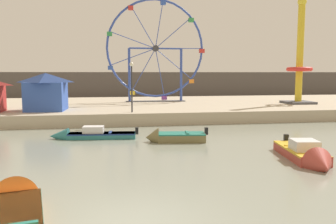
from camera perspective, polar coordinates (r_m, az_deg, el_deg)
ground_plane at (r=10.45m, az=-5.48°, el=-17.39°), size 240.00×240.00×0.00m
quay_promenade at (r=37.63m, az=-8.55°, el=0.64°), size 110.00×19.99×1.02m
distant_town_skyline at (r=62.79m, az=-9.01°, el=4.44°), size 140.00×3.00×4.40m
motorboat_teal_painted at (r=23.20m, az=-13.09°, el=-3.64°), size 5.72×1.59×1.14m
motorboat_orange_hull at (r=11.38m, az=-23.88°, el=-14.48°), size 2.62×5.94×1.46m
motorboat_faded_red at (r=17.97m, az=21.79°, el=-6.60°), size 2.18×5.19×1.44m
motorboat_olive_wood at (r=21.60m, az=0.62°, el=-4.09°), size 3.91×1.70×1.21m
ferris_wheel_blue_frame at (r=39.61m, az=-2.06°, el=10.02°), size 11.09×1.20×11.41m
drop_tower_yellow_tower at (r=39.33m, az=20.67°, el=7.34°), size 2.80×2.80×10.92m
carnival_booth_blue_tent at (r=31.69m, az=-19.28°, el=3.25°), size 3.62×3.58×3.21m
promenade_lamp_near at (r=28.64m, az=-5.95°, el=5.22°), size 0.32×0.32×4.06m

